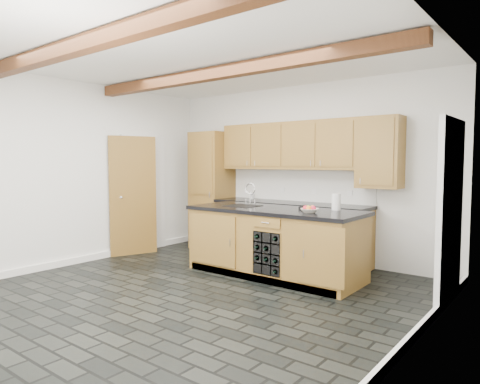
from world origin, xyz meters
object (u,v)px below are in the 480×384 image
Objects in this scene: kitchen_scale at (306,208)px; paper_towel at (336,202)px; island at (274,242)px; fruit_bowl at (310,211)px.

kitchen_scale is 0.41m from paper_towel.
island is 0.80m from fruit_bowl.
paper_towel reaches higher than kitchen_scale.
paper_towel is at bearing 16.84° from kitchen_scale.
fruit_bowl is 1.02× the size of paper_towel.
fruit_bowl is at bearing -105.79° from paper_towel.
kitchen_scale is at bearing 126.27° from fruit_bowl.
island is 11.21× the size of paper_towel.
fruit_bowl is (0.23, -0.31, 0.00)m from kitchen_scale.
fruit_bowl reaches higher than kitchen_scale.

